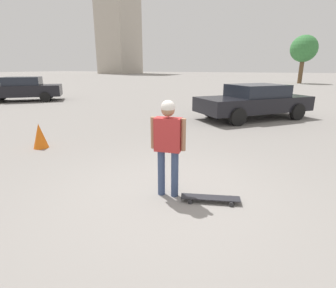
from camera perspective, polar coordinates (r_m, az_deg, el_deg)
ground_plane at (r=4.50m, az=0.00°, el=-11.00°), size 220.00×220.00×0.00m
person at (r=4.14m, az=0.00°, el=1.18°), size 0.57×0.25×1.59m
skateboard at (r=4.31m, az=9.21°, el=-11.53°), size 0.95×0.44×0.08m
car_parked_near at (r=11.49m, az=18.26°, el=8.91°), size 4.64×4.67×1.39m
car_parked_far at (r=19.16m, az=-29.18°, el=10.46°), size 4.74×4.36×1.49m
building_block_distant at (r=95.35m, az=-10.85°, el=28.30°), size 9.35×13.55×44.33m
tree_distant at (r=39.69m, az=27.47°, el=17.86°), size 3.33×3.33×6.01m
traffic_cone at (r=7.68m, az=-26.13°, el=1.61°), size 0.38×0.38×0.66m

